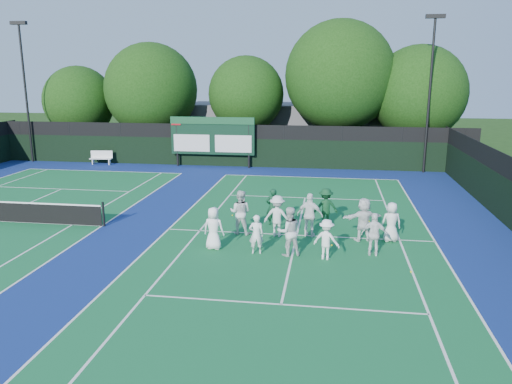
# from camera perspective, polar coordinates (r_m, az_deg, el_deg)

# --- Properties ---
(ground) EXTENTS (120.00, 120.00, 0.00)m
(ground) POSITION_cam_1_polar(r_m,az_deg,el_deg) (19.74, 4.47, -5.88)
(ground) COLOR #18360E
(ground) RESTS_ON ground
(court_apron) EXTENTS (34.00, 32.00, 0.01)m
(court_apron) POSITION_cam_1_polar(r_m,az_deg,el_deg) (21.88, -11.24, -4.14)
(court_apron) COLOR navy
(court_apron) RESTS_ON ground
(near_court) EXTENTS (11.05, 23.85, 0.01)m
(near_court) POSITION_cam_1_polar(r_m,az_deg,el_deg) (20.68, 4.68, -4.94)
(near_court) COLOR #135E30
(near_court) RESTS_ON ground
(back_fence) EXTENTS (34.00, 0.08, 3.00)m
(back_fence) POSITION_cam_1_polar(r_m,az_deg,el_deg) (35.72, -3.25, 5.10)
(back_fence) COLOR black
(back_fence) RESTS_ON ground
(scoreboard) EXTENTS (6.00, 0.21, 3.55)m
(scoreboard) POSITION_cam_1_polar(r_m,az_deg,el_deg) (35.43, -5.02, 6.36)
(scoreboard) COLOR black
(scoreboard) RESTS_ON ground
(clubhouse) EXTENTS (18.00, 6.00, 4.00)m
(clubhouse) POSITION_cam_1_polar(r_m,az_deg,el_deg) (42.96, 4.21, 7.35)
(clubhouse) COLOR #57585C
(clubhouse) RESTS_ON ground
(light_pole_left) EXTENTS (1.20, 0.30, 10.12)m
(light_pole_left) POSITION_cam_1_polar(r_m,az_deg,el_deg) (40.88, -24.99, 11.90)
(light_pole_left) COLOR black
(light_pole_left) RESTS_ON ground
(light_pole_right) EXTENTS (1.20, 0.30, 10.12)m
(light_pole_right) POSITION_cam_1_polar(r_m,az_deg,el_deg) (34.86, 19.35, 12.34)
(light_pole_right) COLOR black
(light_pole_right) RESTS_ON ground
(bench) EXTENTS (1.63, 0.63, 1.01)m
(bench) POSITION_cam_1_polar(r_m,az_deg,el_deg) (38.26, -17.25, 3.83)
(bench) COLOR white
(bench) RESTS_ON ground
(tree_a) EXTENTS (5.60, 5.60, 7.12)m
(tree_a) POSITION_cam_1_polar(r_m,az_deg,el_deg) (43.16, -19.33, 9.57)
(tree_a) COLOR black
(tree_a) RESTS_ON ground
(tree_b) EXTENTS (7.20, 7.20, 8.87)m
(tree_b) POSITION_cam_1_polar(r_m,az_deg,el_deg) (40.65, -11.65, 11.13)
(tree_b) COLOR black
(tree_b) RESTS_ON ground
(tree_c) EXTENTS (5.73, 5.73, 7.84)m
(tree_c) POSITION_cam_1_polar(r_m,az_deg,el_deg) (38.73, -0.88, 10.91)
(tree_c) COLOR black
(tree_c) RESTS_ON ground
(tree_d) EXTENTS (8.09, 8.09, 10.37)m
(tree_d) POSITION_cam_1_polar(r_m,az_deg,el_deg) (38.18, 9.79, 12.64)
(tree_d) COLOR black
(tree_d) RESTS_ON ground
(tree_e) EXTENTS (6.85, 6.85, 8.56)m
(tree_e) POSITION_cam_1_polar(r_m,az_deg,el_deg) (38.73, 18.28, 10.45)
(tree_e) COLOR black
(tree_e) RESTS_ON ground
(tennis_ball_1) EXTENTS (0.07, 0.07, 0.07)m
(tennis_ball_1) POSITION_cam_1_polar(r_m,az_deg,el_deg) (22.98, 12.79, -3.29)
(tennis_ball_1) COLOR yellow
(tennis_ball_1) RESTS_ON ground
(tennis_ball_2) EXTENTS (0.07, 0.07, 0.07)m
(tennis_ball_2) POSITION_cam_1_polar(r_m,az_deg,el_deg) (17.68, 17.30, -8.70)
(tennis_ball_2) COLOR yellow
(tennis_ball_2) RESTS_ON ground
(tennis_ball_3) EXTENTS (0.07, 0.07, 0.07)m
(tennis_ball_3) POSITION_cam_1_polar(r_m,az_deg,el_deg) (23.37, -2.71, -2.69)
(tennis_ball_3) COLOR yellow
(tennis_ball_3) RESTS_ON ground
(tennis_ball_4) EXTENTS (0.07, 0.07, 0.07)m
(tennis_ball_4) POSITION_cam_1_polar(r_m,az_deg,el_deg) (24.02, 8.27, -2.37)
(tennis_ball_4) COLOR yellow
(tennis_ball_4) RESTS_ON ground
(tennis_ball_5) EXTENTS (0.07, 0.07, 0.07)m
(tennis_ball_5) POSITION_cam_1_polar(r_m,az_deg,el_deg) (19.61, 8.66, -6.03)
(tennis_ball_5) COLOR yellow
(tennis_ball_5) RESTS_ON ground
(player_front_0) EXTENTS (0.86, 0.61, 1.64)m
(player_front_0) POSITION_cam_1_polar(r_m,az_deg,el_deg) (18.90, -4.87, -4.15)
(player_front_0) COLOR white
(player_front_0) RESTS_ON ground
(player_front_1) EXTENTS (0.59, 0.43, 1.50)m
(player_front_1) POSITION_cam_1_polar(r_m,az_deg,el_deg) (18.37, 0.04, -4.86)
(player_front_1) COLOR white
(player_front_1) RESTS_ON ground
(player_front_2) EXTENTS (1.08, 0.96, 1.83)m
(player_front_2) POSITION_cam_1_polar(r_m,az_deg,el_deg) (18.20, 3.77, -4.52)
(player_front_2) COLOR silver
(player_front_2) RESTS_ON ground
(player_front_3) EXTENTS (1.08, 0.81, 1.48)m
(player_front_3) POSITION_cam_1_polar(r_m,az_deg,el_deg) (18.02, 8.05, -5.40)
(player_front_3) COLOR white
(player_front_3) RESTS_ON ground
(player_front_4) EXTENTS (0.98, 0.49, 1.60)m
(player_front_4) POSITION_cam_1_polar(r_m,az_deg,el_deg) (18.67, 13.38, -4.76)
(player_front_4) COLOR white
(player_front_4) RESTS_ON ground
(player_back_0) EXTENTS (0.98, 0.80, 1.85)m
(player_back_0) POSITION_cam_1_polar(r_m,az_deg,el_deg) (20.58, -1.80, -2.33)
(player_back_0) COLOR silver
(player_back_0) RESTS_ON ground
(player_back_1) EXTENTS (1.17, 0.75, 1.71)m
(player_back_1) POSITION_cam_1_polar(r_m,az_deg,el_deg) (20.29, 2.45, -2.77)
(player_back_1) COLOR silver
(player_back_1) RESTS_ON ground
(player_back_2) EXTENTS (1.13, 0.63, 1.82)m
(player_back_2) POSITION_cam_1_polar(r_m,az_deg,el_deg) (20.34, 6.19, -2.65)
(player_back_2) COLOR white
(player_back_2) RESTS_ON ground
(player_back_3) EXTENTS (1.71, 1.03, 1.76)m
(player_back_3) POSITION_cam_1_polar(r_m,az_deg,el_deg) (20.20, 12.18, -3.08)
(player_back_3) COLOR white
(player_back_3) RESTS_ON ground
(player_back_4) EXTENTS (0.85, 0.62, 1.60)m
(player_back_4) POSITION_cam_1_polar(r_m,az_deg,el_deg) (20.39, 15.20, -3.33)
(player_back_4) COLOR silver
(player_back_4) RESTS_ON ground
(coach_left) EXTENTS (0.68, 0.54, 1.63)m
(coach_left) POSITION_cam_1_polar(r_m,az_deg,el_deg) (21.82, 1.91, -1.71)
(coach_left) COLOR #0F3720
(coach_left) RESTS_ON ground
(coach_right) EXTENTS (1.22, 0.90, 1.69)m
(coach_right) POSITION_cam_1_polar(r_m,az_deg,el_deg) (21.86, 7.95, -1.73)
(coach_right) COLOR #103C1F
(coach_right) RESTS_ON ground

